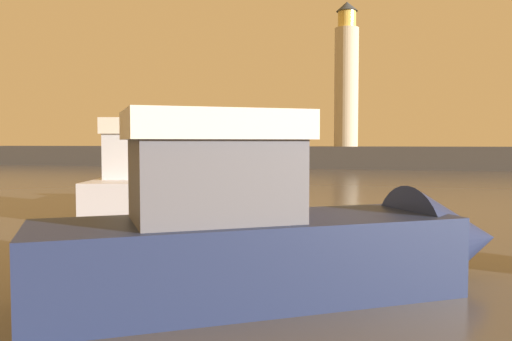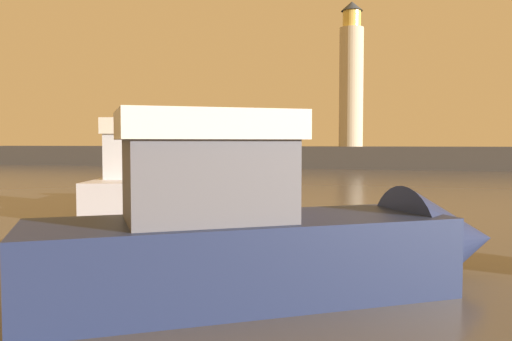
% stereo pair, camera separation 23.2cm
% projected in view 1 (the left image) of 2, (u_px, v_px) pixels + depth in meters
% --- Properties ---
extents(ground_plane, '(220.00, 220.00, 0.00)m').
position_uv_depth(ground_plane, '(291.00, 191.00, 29.25)').
color(ground_plane, '#4C4742').
extents(breakwater, '(88.98, 4.17, 2.28)m').
position_uv_depth(breakwater, '(340.00, 157.00, 55.85)').
color(breakwater, '#423F3D').
rests_on(breakwater, ground_plane).
extents(lighthouse, '(2.49, 2.49, 15.02)m').
position_uv_depth(lighthouse, '(346.00, 78.00, 55.27)').
color(lighthouse, beige).
rests_on(lighthouse, breakwater).
extents(motorboat_1, '(4.76, 9.37, 4.07)m').
position_uv_depth(motorboat_1, '(145.00, 183.00, 21.77)').
color(motorboat_1, silver).
rests_on(motorboat_1, ground_plane).
extents(motorboat_2, '(8.65, 6.74, 3.56)m').
position_uv_depth(motorboat_2, '(296.00, 234.00, 9.35)').
color(motorboat_2, '#1E284C').
rests_on(motorboat_2, ground_plane).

